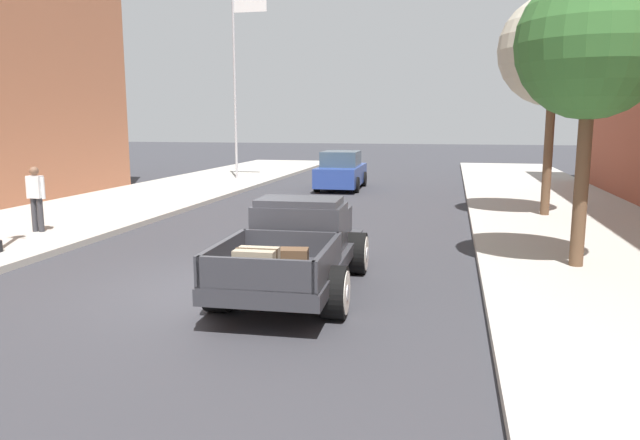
{
  "coord_description": "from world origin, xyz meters",
  "views": [
    {
      "loc": [
        3.91,
        -9.39,
        2.9
      ],
      "look_at": [
        1.43,
        1.76,
        1.0
      ],
      "focal_mm": 33.17,
      "sensor_mm": 36.0,
      "label": 1
    }
  ],
  "objects_px": {
    "car_background_blue": "(341,171)",
    "pedestrian_sidewalk_left": "(36,195)",
    "hotrod_truck_gunmetal": "(299,245)",
    "flagpole": "(239,61)",
    "street_tree_nearest": "(592,45)",
    "street_tree_second": "(555,51)"
  },
  "relations": [
    {
      "from": "car_background_blue",
      "to": "pedestrian_sidewalk_left",
      "type": "bearing_deg",
      "value": -113.88
    },
    {
      "from": "hotrod_truck_gunmetal",
      "to": "car_background_blue",
      "type": "height_order",
      "value": "car_background_blue"
    },
    {
      "from": "pedestrian_sidewalk_left",
      "to": "flagpole",
      "type": "bearing_deg",
      "value": 89.84
    },
    {
      "from": "street_tree_nearest",
      "to": "street_tree_second",
      "type": "height_order",
      "value": "street_tree_second"
    },
    {
      "from": "flagpole",
      "to": "hotrod_truck_gunmetal",
      "type": "bearing_deg",
      "value": -66.93
    },
    {
      "from": "car_background_blue",
      "to": "hotrod_truck_gunmetal",
      "type": "bearing_deg",
      "value": -82.27
    },
    {
      "from": "car_background_blue",
      "to": "street_tree_nearest",
      "type": "height_order",
      "value": "street_tree_nearest"
    },
    {
      "from": "flagpole",
      "to": "car_background_blue",
      "type": "bearing_deg",
      "value": -23.27
    },
    {
      "from": "street_tree_second",
      "to": "car_background_blue",
      "type": "bearing_deg",
      "value": 137.95
    },
    {
      "from": "flagpole",
      "to": "street_tree_second",
      "type": "xyz_separation_m",
      "value": [
        12.91,
        -9.07,
        -0.85
      ]
    },
    {
      "from": "street_tree_nearest",
      "to": "street_tree_second",
      "type": "xyz_separation_m",
      "value": [
        0.35,
        6.59,
        0.64
      ]
    },
    {
      "from": "flagpole",
      "to": "street_tree_nearest",
      "type": "bearing_deg",
      "value": -51.27
    },
    {
      "from": "car_background_blue",
      "to": "street_tree_second",
      "type": "bearing_deg",
      "value": -42.05
    },
    {
      "from": "pedestrian_sidewalk_left",
      "to": "street_tree_nearest",
      "type": "distance_m",
      "value": 13.02
    },
    {
      "from": "pedestrian_sidewalk_left",
      "to": "flagpole",
      "type": "distance_m",
      "value": 15.51
    },
    {
      "from": "flagpole",
      "to": "street_tree_nearest",
      "type": "relative_size",
      "value": 1.66
    },
    {
      "from": "car_background_blue",
      "to": "flagpole",
      "type": "bearing_deg",
      "value": 156.73
    },
    {
      "from": "car_background_blue",
      "to": "pedestrian_sidewalk_left",
      "type": "relative_size",
      "value": 2.63
    },
    {
      "from": "pedestrian_sidewalk_left",
      "to": "street_tree_second",
      "type": "height_order",
      "value": "street_tree_second"
    },
    {
      "from": "hotrod_truck_gunmetal",
      "to": "pedestrian_sidewalk_left",
      "type": "xyz_separation_m",
      "value": [
        -7.59,
        2.94,
        0.33
      ]
    },
    {
      "from": "car_background_blue",
      "to": "pedestrian_sidewalk_left",
      "type": "height_order",
      "value": "pedestrian_sidewalk_left"
    },
    {
      "from": "hotrod_truck_gunmetal",
      "to": "pedestrian_sidewalk_left",
      "type": "relative_size",
      "value": 3.02
    }
  ]
}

